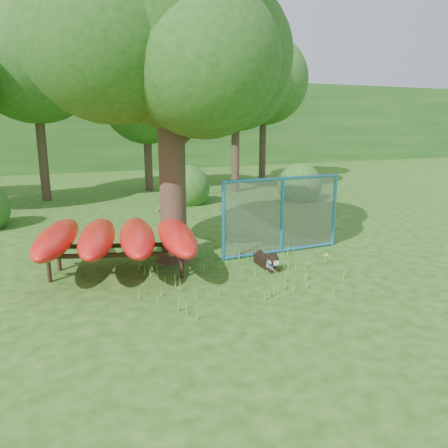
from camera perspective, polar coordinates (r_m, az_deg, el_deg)
name	(u,v)px	position (r m, az deg, el deg)	size (l,w,h in m)	color
ground	(240,290)	(8.31, 2.04, -8.58)	(80.00, 80.00, 0.00)	#1D480E
oak_tree	(166,32)	(9.86, -7.56, 23.58)	(5.94, 5.22, 7.32)	#38281E
wooden_post	(164,228)	(10.17, -7.81, -0.46)	(0.36, 0.20, 1.34)	#66594C
kayak_rack	(117,237)	(9.16, -13.77, -1.69)	(3.55, 3.83, 1.04)	black
husky_dog	(267,261)	(9.52, 5.69, -4.79)	(0.27, 1.00, 0.45)	black
fence_section	(282,215)	(10.46, 7.60, 1.13)	(3.15, 0.15, 3.07)	teal
wildflower_clump	(326,256)	(9.94, 13.17, -4.07)	(0.11, 0.11, 0.24)	#569C33
bg_tree_b	(33,54)	(19.14, -23.64, 19.66)	(5.20, 5.20, 8.22)	#38281E
bg_tree_c	(146,99)	(20.57, -10.17, 15.76)	(4.00, 4.00, 6.12)	#38281E
bg_tree_d	(236,75)	(19.91, 1.55, 18.87)	(4.80, 4.80, 7.50)	#38281E
bg_tree_e	(264,80)	(23.94, 5.23, 18.19)	(4.60, 4.60, 7.55)	#38281E
shrub_right	(299,200)	(18.17, 9.77, 3.15)	(1.80, 1.80, 1.80)	#23571C
shrub_mid	(187,203)	(17.11, -4.86, 2.69)	(1.80, 1.80, 1.80)	#23571C
wooded_hillside	(79,124)	(35.13, -18.40, 12.29)	(80.00, 12.00, 6.00)	#23571C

